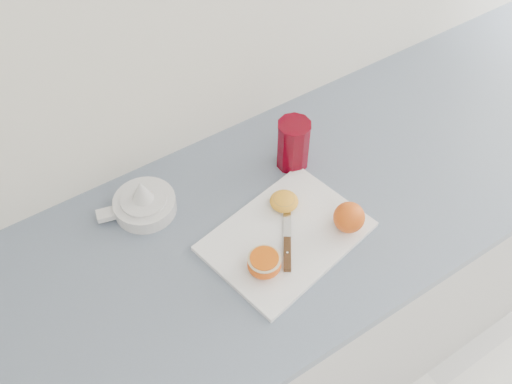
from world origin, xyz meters
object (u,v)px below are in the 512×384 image
citrus_juicer (144,203)px  counter (273,309)px  cutting_board (286,236)px  red_tumbler (293,146)px  half_orange (264,264)px

citrus_juicer → counter: bearing=-35.8°
counter → cutting_board: cutting_board is taller
counter → citrus_juicer: bearing=144.2°
cutting_board → red_tumbler: bearing=51.2°
counter → half_orange: size_ratio=37.54×
cutting_board → half_orange: (-0.09, -0.05, 0.03)m
counter → citrus_juicer: citrus_juicer is taller
citrus_juicer → red_tumbler: bearing=-10.2°
counter → citrus_juicer: size_ratio=14.87×
citrus_juicer → red_tumbler: (0.36, -0.06, 0.03)m
counter → red_tumbler: bearing=43.1°
half_orange → citrus_juicer: (-0.13, 0.28, -0.01)m
red_tumbler → cutting_board: bearing=-128.8°
half_orange → red_tumbler: bearing=44.0°
cutting_board → citrus_juicer: (-0.22, 0.24, 0.02)m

